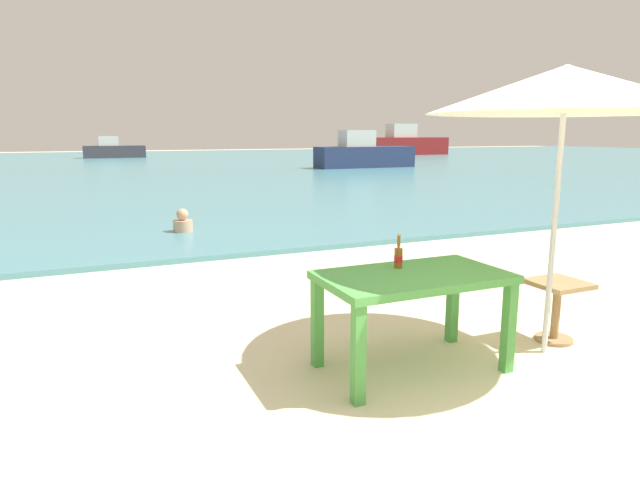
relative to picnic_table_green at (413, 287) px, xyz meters
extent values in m
plane|color=beige|center=(0.43, -0.77, -0.65)|extent=(120.00, 120.00, 0.00)
cube|color=teal|center=(0.43, 29.23, -0.61)|extent=(120.00, 50.00, 0.08)
cube|color=#4C9E47|center=(0.00, 0.00, 0.08)|extent=(1.40, 0.80, 0.06)
cube|color=#4C9E47|center=(-0.64, -0.34, -0.30)|extent=(0.08, 0.08, 0.70)
cube|color=#4C9E47|center=(0.64, -0.34, -0.30)|extent=(0.08, 0.08, 0.70)
cube|color=#4C9E47|center=(-0.64, 0.34, -0.30)|extent=(0.08, 0.08, 0.70)
cube|color=#4C9E47|center=(0.64, 0.34, -0.30)|extent=(0.08, 0.08, 0.70)
cylinder|color=brown|center=(-0.02, 0.19, 0.19)|extent=(0.06, 0.06, 0.16)
cone|color=brown|center=(-0.02, 0.19, 0.27)|extent=(0.06, 0.06, 0.03)
cylinder|color=brown|center=(-0.02, 0.19, 0.32)|extent=(0.03, 0.03, 0.09)
cylinder|color=red|center=(-0.02, 0.19, 0.18)|extent=(0.07, 0.07, 0.05)
cylinder|color=gold|center=(-0.02, 0.19, 0.37)|extent=(0.03, 0.03, 0.01)
cylinder|color=silver|center=(1.20, -0.18, 0.50)|extent=(0.04, 0.04, 2.30)
cone|color=silver|center=(1.20, -0.18, 1.47)|extent=(2.10, 2.10, 0.36)
cube|color=#9E7A51|center=(1.47, -0.02, -0.13)|extent=(0.44, 0.44, 0.04)
cylinder|color=#9E7A51|center=(1.47, -0.02, -0.40)|extent=(0.07, 0.07, 0.50)
cylinder|color=#9E7A51|center=(1.47, -0.02, -0.64)|extent=(0.32, 0.32, 0.03)
cylinder|color=tan|center=(-0.61, 6.39, -0.47)|extent=(0.34, 0.34, 0.20)
sphere|color=tan|center=(-0.61, 6.39, -0.27)|extent=(0.21, 0.21, 0.21)
cube|color=maroon|center=(22.78, 35.50, 0.13)|extent=(6.87, 1.87, 1.40)
cube|color=silver|center=(22.15, 35.50, 1.38)|extent=(2.19, 1.40, 1.09)
cube|color=#38383F|center=(0.30, 39.04, -0.14)|extent=(4.21, 1.15, 0.86)
cube|color=silver|center=(-0.08, 39.04, 0.62)|extent=(1.34, 0.86, 0.67)
cube|color=navy|center=(11.32, 21.67, -0.04)|extent=(5.18, 1.41, 1.06)
cube|color=silver|center=(10.85, 21.67, 0.90)|extent=(1.65, 1.06, 0.82)
camera|label=1|loc=(-2.25, -3.35, 1.14)|focal=30.71mm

